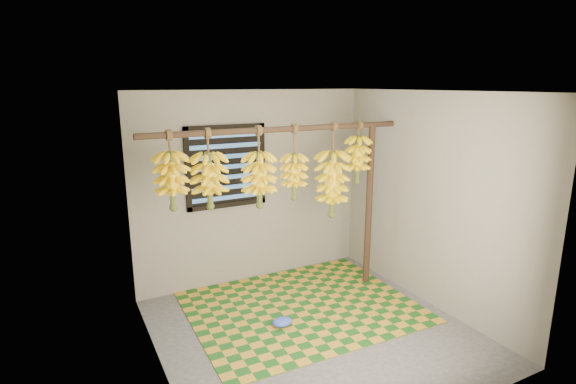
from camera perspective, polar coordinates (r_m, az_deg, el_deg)
floor at (r=4.83m, az=3.16°, el=-17.25°), size 3.00×3.00×0.01m
ceiling at (r=4.14m, az=3.61°, el=12.69°), size 3.00×3.00×0.01m
wall_back at (r=5.63m, az=-4.50°, el=0.55°), size 3.00×0.01×2.40m
wall_left at (r=3.82m, az=-16.51°, el=-6.38°), size 0.01×3.00×2.40m
wall_right at (r=5.24m, az=17.64°, el=-1.06°), size 0.01×3.00×2.40m
window at (r=5.42m, az=-7.84°, el=3.19°), size 1.00×0.04×1.00m
hanging_pole at (r=4.78m, az=-0.84°, el=7.97°), size 3.00×0.06×0.06m
support_post at (r=5.60m, az=10.23°, el=-1.82°), size 0.08×0.08×2.00m
woven_mat at (r=5.26m, az=1.76°, el=-14.35°), size 2.50×2.02×0.01m
plastic_bag at (r=4.86m, az=-0.75°, el=-16.18°), size 0.22×0.16×0.09m
banana_bunch_a at (r=4.45m, az=-14.55°, el=1.39°), size 0.32×0.32×0.78m
banana_bunch_b at (r=4.55m, az=-9.95°, el=1.43°), size 0.37×0.37×0.81m
banana_bunch_c at (r=4.75m, az=-3.67°, el=1.56°), size 0.35×0.35×0.87m
banana_bunch_d at (r=4.93m, az=0.77°, el=1.99°), size 0.30×0.30×0.83m
banana_bunch_e at (r=5.21m, az=5.65°, el=1.02°), size 0.36×0.36×1.09m
banana_bunch_f at (r=5.36m, az=8.85°, el=4.12°), size 0.29×0.29×0.73m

